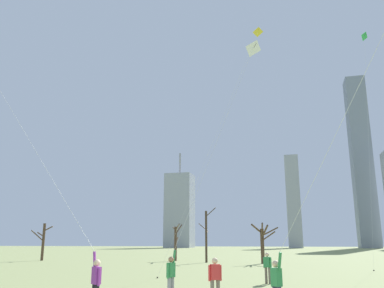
{
  "coord_description": "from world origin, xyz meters",
  "views": [
    {
      "loc": [
        4.46,
        -12.44,
        2.17
      ],
      "look_at": [
        0.0,
        6.0,
        6.81
      ],
      "focal_mm": 37.62,
      "sensor_mm": 36.0,
      "label": 1
    }
  ],
  "objects_px": {
    "kite_flyer_far_back_orange": "(321,187)",
    "bystander_watching_nearby": "(268,266)",
    "bare_tree_rightmost": "(263,241)",
    "bare_tree_left_of_center": "(43,240)",
    "bare_tree_center": "(206,235)",
    "kite_flyer_midfield_center_white": "(189,225)",
    "distant_kite_high_overhead_green": "(365,54)",
    "bare_tree_far_right_edge": "(176,241)",
    "bystander_far_off_by_trees": "(215,278)",
    "distant_kite_drifting_right_yellow": "(246,61)",
    "kite_flyer_foreground_right_teal": "(68,228)"
  },
  "relations": [
    {
      "from": "kite_flyer_midfield_center_white",
      "to": "distant_kite_drifting_right_yellow",
      "type": "height_order",
      "value": "distant_kite_drifting_right_yellow"
    },
    {
      "from": "distant_kite_drifting_right_yellow",
      "to": "distant_kite_high_overhead_green",
      "type": "relative_size",
      "value": 0.77
    },
    {
      "from": "kite_flyer_far_back_orange",
      "to": "bystander_watching_nearby",
      "type": "relative_size",
      "value": 12.17
    },
    {
      "from": "distant_kite_drifting_right_yellow",
      "to": "bare_tree_center",
      "type": "bearing_deg",
      "value": 111.18
    },
    {
      "from": "bare_tree_rightmost",
      "to": "distant_kite_drifting_right_yellow",
      "type": "bearing_deg",
      "value": -88.54
    },
    {
      "from": "bare_tree_far_right_edge",
      "to": "distant_kite_drifting_right_yellow",
      "type": "bearing_deg",
      "value": -61.36
    },
    {
      "from": "bystander_far_off_by_trees",
      "to": "distant_kite_drifting_right_yellow",
      "type": "xyz_separation_m",
      "value": [
        0.22,
        12.62,
        14.32
      ]
    },
    {
      "from": "distant_kite_drifting_right_yellow",
      "to": "bare_tree_far_right_edge",
      "type": "distance_m",
      "value": 26.3
    },
    {
      "from": "kite_flyer_midfield_center_white",
      "to": "kite_flyer_foreground_right_teal",
      "type": "xyz_separation_m",
      "value": [
        -3.58,
        -3.52,
        -0.21
      ]
    },
    {
      "from": "bystander_watching_nearby",
      "to": "bystander_far_off_by_trees",
      "type": "distance_m",
      "value": 8.07
    },
    {
      "from": "bare_tree_rightmost",
      "to": "kite_flyer_far_back_orange",
      "type": "bearing_deg",
      "value": -82.94
    },
    {
      "from": "kite_flyer_midfield_center_white",
      "to": "bare_tree_far_right_edge",
      "type": "xyz_separation_m",
      "value": [
        -9.35,
        30.94,
        -0.54
      ]
    },
    {
      "from": "kite_flyer_foreground_right_teal",
      "to": "bare_tree_center",
      "type": "distance_m",
      "value": 31.5
    },
    {
      "from": "kite_flyer_far_back_orange",
      "to": "bare_tree_far_right_edge",
      "type": "height_order",
      "value": "kite_flyer_far_back_orange"
    },
    {
      "from": "bare_tree_rightmost",
      "to": "bare_tree_center",
      "type": "distance_m",
      "value": 6.33
    },
    {
      "from": "bystander_watching_nearby",
      "to": "bare_tree_far_right_edge",
      "type": "xyz_separation_m",
      "value": [
        -12.18,
        24.8,
        1.43
      ]
    },
    {
      "from": "kite_flyer_midfield_center_white",
      "to": "bystander_far_off_by_trees",
      "type": "height_order",
      "value": "kite_flyer_midfield_center_white"
    },
    {
      "from": "bare_tree_left_of_center",
      "to": "bare_tree_center",
      "type": "distance_m",
      "value": 20.45
    },
    {
      "from": "bystander_watching_nearby",
      "to": "distant_kite_drifting_right_yellow",
      "type": "relative_size",
      "value": 0.09
    },
    {
      "from": "bystander_far_off_by_trees",
      "to": "distant_kite_high_overhead_green",
      "type": "height_order",
      "value": "distant_kite_high_overhead_green"
    },
    {
      "from": "kite_flyer_foreground_right_teal",
      "to": "distant_kite_high_overhead_green",
      "type": "relative_size",
      "value": 0.5
    },
    {
      "from": "bystander_far_off_by_trees",
      "to": "bare_tree_left_of_center",
      "type": "xyz_separation_m",
      "value": [
        -26.86,
        29.89,
        1.46
      ]
    },
    {
      "from": "bystander_far_off_by_trees",
      "to": "bare_tree_center",
      "type": "bearing_deg",
      "value": 102.17
    },
    {
      "from": "kite_flyer_far_back_orange",
      "to": "bystander_far_off_by_trees",
      "type": "relative_size",
      "value": 12.17
    },
    {
      "from": "kite_flyer_midfield_center_white",
      "to": "distant_kite_drifting_right_yellow",
      "type": "bearing_deg",
      "value": 81.38
    },
    {
      "from": "bystander_watching_nearby",
      "to": "bare_tree_rightmost",
      "type": "bearing_deg",
      "value": 94.41
    },
    {
      "from": "bystander_far_off_by_trees",
      "to": "bare_tree_far_right_edge",
      "type": "xyz_separation_m",
      "value": [
        -10.77,
        32.75,
        1.43
      ]
    },
    {
      "from": "kite_flyer_far_back_orange",
      "to": "distant_kite_high_overhead_green",
      "type": "height_order",
      "value": "distant_kite_high_overhead_green"
    },
    {
      "from": "kite_flyer_midfield_center_white",
      "to": "distant_kite_high_overhead_green",
      "type": "distance_m",
      "value": 32.34
    },
    {
      "from": "bare_tree_center",
      "to": "kite_flyer_far_back_orange",
      "type": "bearing_deg",
      "value": -72.65
    },
    {
      "from": "bystander_far_off_by_trees",
      "to": "bare_tree_far_right_edge",
      "type": "height_order",
      "value": "bare_tree_far_right_edge"
    },
    {
      "from": "bare_tree_left_of_center",
      "to": "bystander_watching_nearby",
      "type": "bearing_deg",
      "value": -37.81
    },
    {
      "from": "kite_flyer_foreground_right_teal",
      "to": "bare_tree_far_right_edge",
      "type": "height_order",
      "value": "kite_flyer_foreground_right_teal"
    },
    {
      "from": "kite_flyer_far_back_orange",
      "to": "bare_tree_center",
      "type": "height_order",
      "value": "kite_flyer_far_back_orange"
    },
    {
      "from": "bystander_far_off_by_trees",
      "to": "kite_flyer_far_back_orange",
      "type": "bearing_deg",
      "value": -35.41
    },
    {
      "from": "distant_kite_drifting_right_yellow",
      "to": "bare_tree_left_of_center",
      "type": "xyz_separation_m",
      "value": [
        -27.08,
        17.26,
        -12.86
      ]
    },
    {
      "from": "bare_tree_left_of_center",
      "to": "bare_tree_rightmost",
      "type": "distance_m",
      "value": 26.69
    },
    {
      "from": "bystander_watching_nearby",
      "to": "distant_kite_high_overhead_green",
      "type": "distance_m",
      "value": 28.31
    },
    {
      "from": "bystander_watching_nearby",
      "to": "bare_tree_center",
      "type": "distance_m",
      "value": 23.25
    },
    {
      "from": "kite_flyer_far_back_orange",
      "to": "bare_tree_far_right_edge",
      "type": "relative_size",
      "value": 4.56
    },
    {
      "from": "bystander_watching_nearby",
      "to": "distant_kite_high_overhead_green",
      "type": "bearing_deg",
      "value": 61.39
    },
    {
      "from": "bare_tree_far_right_edge",
      "to": "bare_tree_center",
      "type": "height_order",
      "value": "bare_tree_center"
    },
    {
      "from": "bare_tree_rightmost",
      "to": "bare_tree_center",
      "type": "xyz_separation_m",
      "value": [
        -6.22,
        0.97,
        0.62
      ]
    },
    {
      "from": "bystander_far_off_by_trees",
      "to": "bare_tree_rightmost",
      "type": "bearing_deg",
      "value": 90.38
    },
    {
      "from": "bystander_watching_nearby",
      "to": "bare_tree_left_of_center",
      "type": "height_order",
      "value": "bare_tree_left_of_center"
    },
    {
      "from": "distant_kite_high_overhead_green",
      "to": "bare_tree_far_right_edge",
      "type": "xyz_separation_m",
      "value": [
        -21.85,
        7.06,
        -18.41
      ]
    },
    {
      "from": "kite_flyer_foreground_right_teal",
      "to": "bare_tree_left_of_center",
      "type": "bearing_deg",
      "value": 124.67
    },
    {
      "from": "bare_tree_rightmost",
      "to": "bare_tree_far_right_edge",
      "type": "distance_m",
      "value": 11.29
    },
    {
      "from": "bare_tree_center",
      "to": "bystander_far_off_by_trees",
      "type": "bearing_deg",
      "value": -77.83
    },
    {
      "from": "kite_flyer_far_back_orange",
      "to": "bare_tree_left_of_center",
      "type": "relative_size",
      "value": 4.46
    }
  ]
}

